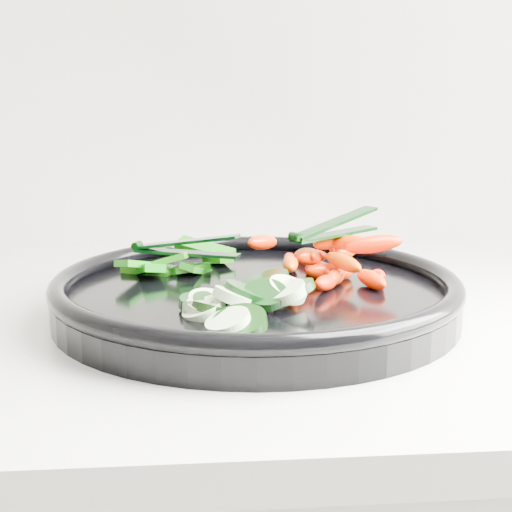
{
  "coord_description": "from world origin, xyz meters",
  "views": [
    {
      "loc": [
        0.55,
        1.03,
        1.12
      ],
      "look_at": [
        0.61,
        1.67,
        0.99
      ],
      "focal_mm": 50.0,
      "sensor_mm": 36.0,
      "label": 1
    }
  ],
  "objects": [
    {
      "name": "cucumber_pile",
      "position": [
        0.58,
        1.6,
        0.96
      ],
      "size": [
        0.13,
        0.13,
        0.04
      ],
      "color": "black",
      "rests_on": "veggie_tray"
    },
    {
      "name": "tong_carrot",
      "position": [
        0.68,
        1.7,
        1.0
      ],
      "size": [
        0.1,
        0.08,
        0.02
      ],
      "color": "black",
      "rests_on": "carrot_pile"
    },
    {
      "name": "carrot_pile",
      "position": [
        0.68,
        1.69,
        0.97
      ],
      "size": [
        0.15,
        0.16,
        0.05
      ],
      "color": "#FF0E00",
      "rests_on": "veggie_tray"
    },
    {
      "name": "veggie_tray",
      "position": [
        0.61,
        1.67,
        0.95
      ],
      "size": [
        0.47,
        0.47,
        0.04
      ],
      "color": "black",
      "rests_on": "counter"
    },
    {
      "name": "pepper_pile",
      "position": [
        0.53,
        1.74,
        0.96
      ],
      "size": [
        0.12,
        0.12,
        0.04
      ],
      "color": "#166609",
      "rests_on": "veggie_tray"
    },
    {
      "name": "tong_pepper",
      "position": [
        0.54,
        1.74,
        0.98
      ],
      "size": [
        0.11,
        0.06,
        0.02
      ],
      "color": "black",
      "rests_on": "pepper_pile"
    }
  ]
}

